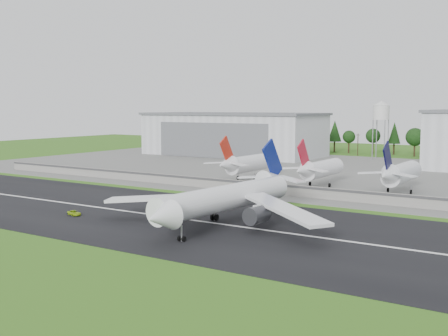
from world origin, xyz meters
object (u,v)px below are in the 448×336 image
Objects in this scene: parked_jet_red_b at (318,169)px; parked_jet_navy at (399,173)px; parked_jet_red_a at (244,164)px; ground_vehicle at (74,213)px; main_airliner at (224,204)px.

parked_jet_red_b is 1.00× the size of parked_jet_navy.
parked_jet_red_a is 1.00× the size of parked_jet_navy.
parked_jet_navy is at bearing -18.91° from ground_vehicle.
main_airliner reaches higher than parked_jet_red_a.
ground_vehicle is at bearing -126.14° from parked_jet_navy.
main_airliner is 1.89× the size of parked_jet_red_b.
ground_vehicle is 0.14× the size of parked_jet_red_a.
parked_jet_red_b is 26.33m from parked_jet_navy.
main_airliner is 69.87m from parked_jet_navy.
parked_jet_red_a is 54.73m from parked_jet_navy.
parked_jet_red_a is at bearing 179.95° from parked_jet_red_b.
parked_jet_red_a is at bearing -58.05° from main_airliner.
parked_jet_red_b is at bearing -0.05° from parked_jet_red_a.
parked_jet_red_a is 28.41m from parked_jet_red_b.
parked_jet_red_a is (-35.02, 67.01, 1.40)m from main_airliner.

